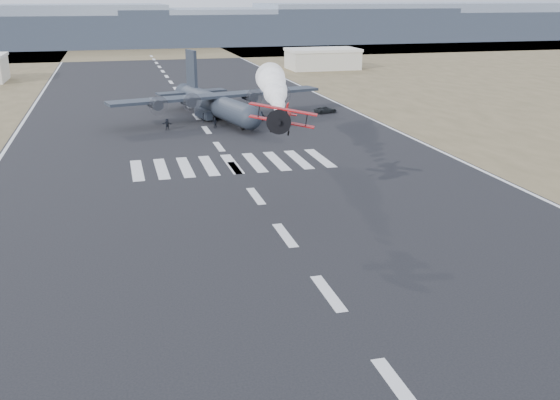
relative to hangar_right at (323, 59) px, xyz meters
name	(u,v)px	position (x,y,z in m)	size (l,w,h in m)	color
ground	(399,388)	(-46.00, -150.00, -3.01)	(500.00, 500.00, 0.00)	black
scrub_far	(147,50)	(-46.00, 80.00, -3.01)	(500.00, 80.00, 0.00)	brown
runway_markings	(219,147)	(-46.00, -90.00, -3.00)	(60.00, 260.00, 0.01)	silver
ridge_seg_d	(142,29)	(-46.00, 110.00, 3.49)	(150.00, 50.00, 13.00)	slate
ridge_seg_e	(286,25)	(19.00, 110.00, 4.49)	(150.00, 50.00, 15.00)	slate
ridge_seg_f	(415,21)	(84.00, 110.00, 5.49)	(150.00, 50.00, 17.00)	slate
ridge_seg_g	(530,24)	(149.00, 110.00, 3.49)	(150.00, 50.00, 13.00)	slate
hangar_right	(323,59)	(0.00, 0.00, 0.00)	(20.50, 12.50, 5.90)	#BAB6A5
aerobatic_biplane	(283,117)	(-44.50, -119.79, 6.64)	(6.58, 6.06, 2.95)	red
smoke_trail	(272,83)	(-39.84, -97.13, 6.82)	(7.54, 27.30, 4.13)	white
transport_aircraft	(214,102)	(-43.09, -68.49, -0.15)	(38.06, 31.12, 11.08)	#212A32
support_vehicle	(326,110)	(-22.40, -68.39, -2.42)	(1.95, 4.23, 1.18)	black
crew_a	(257,121)	(-37.33, -76.51, -2.22)	(0.57, 0.47, 1.58)	black
crew_b	(215,122)	(-44.30, -75.83, -2.20)	(0.79, 0.48, 1.62)	black
crew_c	(228,119)	(-41.60, -73.63, -2.17)	(1.08, 0.50, 1.68)	black
crew_d	(215,123)	(-44.45, -77.13, -2.13)	(1.03, 0.53, 1.76)	black
crew_e	(262,116)	(-35.59, -72.77, -2.15)	(0.84, 0.52, 1.73)	black
crew_f	(167,124)	(-52.11, -76.13, -2.10)	(1.68, 0.54, 1.81)	black
crew_g	(203,118)	(-45.59, -71.53, -2.21)	(0.58, 0.48, 1.59)	black
crew_h	(287,119)	(-32.19, -76.86, -2.08)	(0.90, 0.56, 1.85)	black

